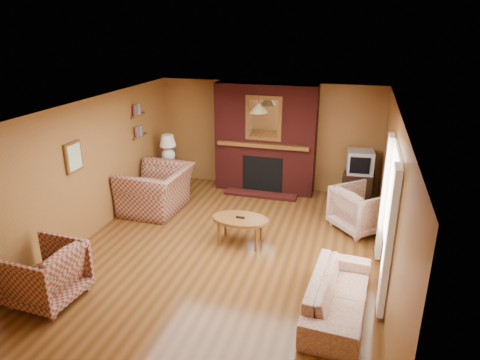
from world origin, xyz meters
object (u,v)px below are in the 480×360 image
(coffee_table, at_px, (240,221))
(tv_stand, at_px, (358,188))
(plaid_armchair, at_px, (45,274))
(crt_tv, at_px, (360,162))
(side_table, at_px, (170,175))
(floral_sofa, at_px, (338,295))
(floral_armchair, at_px, (361,209))
(table_lamp, at_px, (168,147))
(fireplace, at_px, (265,140))
(plaid_loveseat, at_px, (157,189))

(coffee_table, height_order, tv_stand, tv_stand)
(plaid_armchair, distance_m, crt_tv, 6.17)
(side_table, relative_size, crt_tv, 1.19)
(coffee_table, bearing_deg, floral_sofa, -40.08)
(floral_armchair, relative_size, tv_stand, 1.35)
(side_table, bearing_deg, table_lamp, -45.00)
(tv_stand, bearing_deg, fireplace, 179.00)
(table_lamp, bearing_deg, side_table, 135.00)
(tv_stand, bearing_deg, table_lamp, -171.03)
(floral_armchair, height_order, coffee_table, floral_armchair)
(floral_sofa, xyz_separation_m, tv_stand, (0.15, 3.87, 0.07))
(fireplace, relative_size, tv_stand, 3.60)
(table_lamp, bearing_deg, plaid_loveseat, -77.80)
(floral_sofa, bearing_deg, fireplace, 29.13)
(fireplace, relative_size, floral_armchair, 2.67)
(coffee_table, height_order, crt_tv, crt_tv)
(coffee_table, height_order, table_lamp, table_lamp)
(floral_sofa, bearing_deg, side_table, 52.68)
(side_table, bearing_deg, coffee_table, -42.30)
(plaid_loveseat, height_order, crt_tv, crt_tv)
(fireplace, distance_m, floral_sofa, 4.57)
(plaid_armchair, bearing_deg, coffee_table, 140.96)
(floral_armchair, distance_m, side_table, 4.34)
(plaid_armchair, relative_size, floral_armchair, 1.00)
(floral_armchair, bearing_deg, side_table, 35.23)
(floral_armchair, xyz_separation_m, crt_tv, (-0.09, 1.30, 0.50))
(floral_armchair, distance_m, table_lamp, 4.38)
(side_table, bearing_deg, floral_sofa, -41.35)
(floral_armchair, xyz_separation_m, coffee_table, (-1.98, -1.10, 0.02))
(plaid_loveseat, distance_m, coffee_table, 2.20)
(floral_armchair, distance_m, crt_tv, 1.39)
(side_table, height_order, table_lamp, table_lamp)
(table_lamp, bearing_deg, floral_sofa, -41.35)
(plaid_loveseat, distance_m, table_lamp, 1.31)
(floral_armchair, bearing_deg, plaid_loveseat, 50.82)
(plaid_armchair, bearing_deg, crt_tv, 143.24)
(fireplace, height_order, table_lamp, fireplace)
(table_lamp, bearing_deg, floral_armchair, -12.66)
(plaid_armchair, xyz_separation_m, coffee_table, (2.11, 2.27, 0.01))
(fireplace, bearing_deg, plaid_armchair, -111.86)
(floral_sofa, bearing_deg, tv_stand, 1.81)
(floral_sofa, distance_m, coffee_table, 2.28)
(table_lamp, xyz_separation_m, tv_stand, (4.15, 0.35, -0.67))
(fireplace, bearing_deg, side_table, -165.71)
(table_lamp, bearing_deg, coffee_table, -42.30)
(side_table, height_order, crt_tv, crt_tv)
(fireplace, height_order, side_table, fireplace)
(plaid_loveseat, xyz_separation_m, tv_stand, (3.90, 1.51, -0.11))
(floral_sofa, xyz_separation_m, table_lamp, (-4.00, 3.52, 0.74))
(fireplace, height_order, coffee_table, fireplace)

